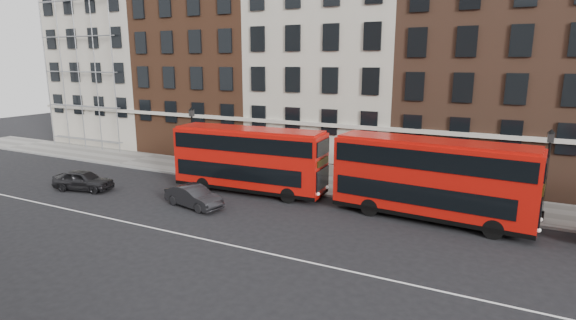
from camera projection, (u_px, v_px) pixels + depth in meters
The scene contains 12 objects.
ground at pixel (216, 225), 25.49m from camera, with size 120.00×120.00×0.00m, color black.
pavement at pixel (297, 181), 34.60m from camera, with size 80.00×5.00×0.15m, color slate.
kerb at pixel (282, 189), 32.42m from camera, with size 80.00×0.30×0.16m, color gray.
road_centre_line at pixel (194, 237), 23.75m from camera, with size 70.00×0.12×0.01m, color white.
building_terrace at pixel (332, 47), 38.94m from camera, with size 64.00×11.95×22.00m.
bus_b at pixel (249, 158), 31.32m from camera, with size 11.02×3.25×4.57m.
bus_c at pixel (431, 178), 25.82m from camera, with size 11.45×3.59×4.74m.
car_rear at pixel (83, 180), 32.19m from camera, with size 1.73×4.31×1.47m, color black.
car_front at pixel (194, 197), 28.48m from camera, with size 1.46×4.19×1.38m, color black.
lamp_post_left at pixel (193, 137), 36.52m from camera, with size 0.44×0.44×5.33m.
lamp_post_right at pixel (546, 171), 25.07m from camera, with size 0.44×0.44×5.33m.
iron_railings at pixel (309, 167), 36.38m from camera, with size 6.60×0.06×1.00m, color black, non-canonical shape.
Camera 1 is at (14.61, -19.57, 9.13)m, focal length 28.00 mm.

